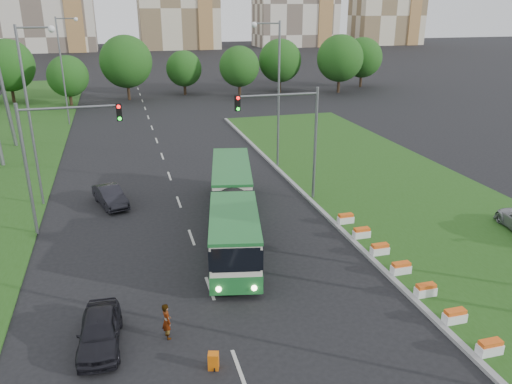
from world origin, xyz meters
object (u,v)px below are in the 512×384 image
object	(u,v)px
pedestrian	(167,321)
shopping_trolley	(213,361)
articulated_bus	(230,206)
car_left_far	(110,196)
traffic_mast_left	(53,147)
car_left_near	(100,331)
traffic_mast_median	(294,128)

from	to	relation	value
pedestrian	shopping_trolley	bearing A→B (deg)	-161.18
articulated_bus	car_left_far	world-z (taller)	articulated_bus
traffic_mast_left	car_left_near	size ratio (longest dim) A/B	1.96
car_left_near	car_left_far	bearing A→B (deg)	91.64
car_left_near	traffic_mast_left	bearing A→B (deg)	103.97
car_left_near	car_left_far	size ratio (longest dim) A/B	0.99
articulated_bus	shopping_trolley	xyz separation A→B (m)	(-3.42, -12.13, -1.28)
traffic_mast_left	articulated_bus	xyz separation A→B (m)	(9.87, -2.63, -3.73)
traffic_mast_left	traffic_mast_median	bearing A→B (deg)	3.77
car_left_far	pedestrian	world-z (taller)	pedestrian
car_left_near	shopping_trolley	size ratio (longest dim) A/B	5.92
traffic_mast_median	car_left_far	xyz separation A→B (m)	(-12.41, 2.67, -4.67)
traffic_mast_median	car_left_near	distance (m)	18.97
traffic_mast_median	car_left_far	distance (m)	13.53
traffic_mast_median	shopping_trolley	bearing A→B (deg)	-118.92
traffic_mast_median	traffic_mast_left	bearing A→B (deg)	-176.23
car_left_far	shopping_trolley	size ratio (longest dim) A/B	5.98
car_left_near	pedestrian	distance (m)	2.70
traffic_mast_median	car_left_near	size ratio (longest dim) A/B	1.96
articulated_bus	car_left_far	xyz separation A→B (m)	(-7.13, 6.30, -0.94)
traffic_mast_median	articulated_bus	size ratio (longest dim) A/B	0.50
articulated_bus	pedestrian	distance (m)	10.92
car_left_far	car_left_near	bearing A→B (deg)	-108.71
pedestrian	car_left_far	bearing A→B (deg)	-4.96
traffic_mast_median	shopping_trolley	world-z (taller)	traffic_mast_median
shopping_trolley	car_left_far	bearing A→B (deg)	117.54
traffic_mast_median	articulated_bus	world-z (taller)	traffic_mast_median
traffic_mast_left	shopping_trolley	distance (m)	16.87
traffic_mast_median	shopping_trolley	xyz separation A→B (m)	(-8.71, -15.76, -5.01)
traffic_mast_median	traffic_mast_left	xyz separation A→B (m)	(-15.16, -1.00, 0.00)
articulated_bus	shopping_trolley	bearing A→B (deg)	-93.85
car_left_near	car_left_far	world-z (taller)	car_left_near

